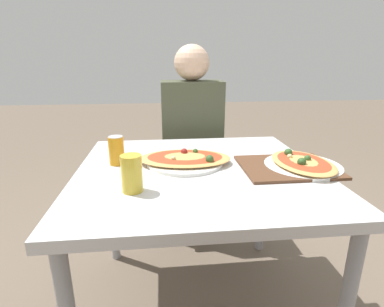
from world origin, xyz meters
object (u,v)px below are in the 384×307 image
(person_seated, at_px, (192,128))
(soda_can, at_px, (116,150))
(chair_far_seated, at_px, (190,159))
(dining_table, at_px, (199,185))
(pizza_second, at_px, (303,164))
(pizza_main, at_px, (185,159))
(drink_glass, at_px, (132,174))

(person_seated, xyz_separation_m, soda_can, (-0.39, -0.61, 0.05))
(chair_far_seated, distance_m, soda_can, 0.87)
(dining_table, bearing_deg, soda_can, 165.15)
(pizza_second, bearing_deg, pizza_main, 167.58)
(soda_can, height_order, pizza_second, soda_can)
(person_seated, distance_m, pizza_second, 0.84)
(dining_table, distance_m, pizza_main, 0.13)
(drink_glass, bearing_deg, dining_table, 37.74)
(chair_far_seated, bearing_deg, dining_table, 86.76)
(drink_glass, height_order, pizza_second, drink_glass)
(person_seated, distance_m, soda_can, 0.73)
(person_seated, bearing_deg, pizza_second, 118.02)
(chair_far_seated, relative_size, soda_can, 6.84)
(drink_glass, xyz_separation_m, pizza_second, (0.70, 0.16, -0.05))
(pizza_main, distance_m, soda_can, 0.30)
(pizza_second, bearing_deg, chair_far_seated, 114.89)
(drink_glass, distance_m, pizza_second, 0.72)
(dining_table, xyz_separation_m, drink_glass, (-0.26, -0.20, 0.14))
(person_seated, bearing_deg, drink_glass, 71.36)
(soda_can, relative_size, drink_glass, 0.95)
(dining_table, distance_m, chair_far_seated, 0.83)
(chair_far_seated, relative_size, pizza_second, 2.41)
(dining_table, bearing_deg, drink_glass, -142.26)
(pizza_main, distance_m, drink_glass, 0.34)
(chair_far_seated, xyz_separation_m, soda_can, (-0.39, -0.72, 0.30))
(person_seated, relative_size, soda_can, 10.02)
(dining_table, relative_size, soda_can, 8.10)
(chair_far_seated, height_order, drink_glass, drink_glass)
(pizza_main, relative_size, soda_can, 3.39)
(dining_table, xyz_separation_m, chair_far_seated, (0.05, 0.81, -0.16))
(person_seated, relative_size, pizza_main, 2.96)
(drink_glass, bearing_deg, pizza_second, 13.11)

